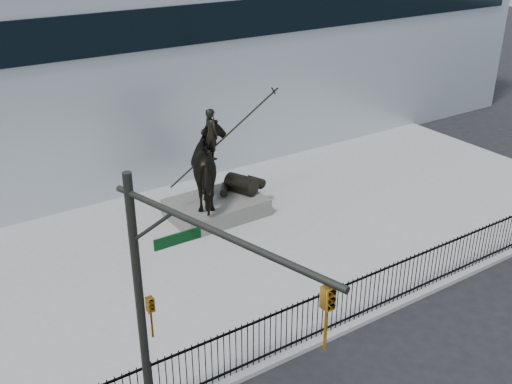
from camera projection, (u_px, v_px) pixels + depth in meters
ground at (384, 346)px, 17.02m from camera, size 120.00×120.00×0.00m
plaza at (251, 241)px, 22.27m from camera, size 30.00×12.00×0.15m
building at (111, 57)px, 30.19m from camera, size 44.00×14.00×9.00m
picket_fence at (356, 298)px, 17.58m from camera, size 22.10×0.10×1.50m
statue_plinth at (216, 207)px, 23.84m from camera, size 3.68×2.55×0.69m
equestrian_statue at (217, 166)px, 23.11m from camera, size 4.68×2.91×3.97m
traffic_signal_left at (170, 326)px, 11.47m from camera, size 1.52×4.84×7.00m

